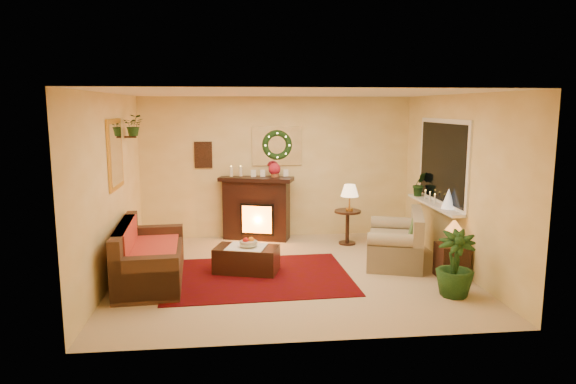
{
  "coord_description": "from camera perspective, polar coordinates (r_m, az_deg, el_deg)",
  "views": [
    {
      "loc": [
        -0.82,
        -7.2,
        2.42
      ],
      "look_at": [
        0.0,
        0.35,
        1.15
      ],
      "focal_mm": 32.0,
      "sensor_mm": 36.0,
      "label": 1
    }
  ],
  "objects": [
    {
      "name": "mantel_candle_b",
      "position": [
        9.32,
        -5.28,
        2.3
      ],
      "size": [
        0.06,
        0.06,
        0.17
      ],
      "primitive_type": "cylinder",
      "color": "white",
      "rests_on": "fireplace"
    },
    {
      "name": "wall_art",
      "position": [
        9.49,
        -9.4,
        4.1
      ],
      "size": [
        0.32,
        0.03,
        0.48
      ],
      "primitive_type": "cube",
      "color": "#381E11",
      "rests_on": "wall_back"
    },
    {
      "name": "wreath",
      "position": [
        9.46,
        -1.21,
        5.23
      ],
      "size": [
        0.55,
        0.11,
        0.55
      ],
      "primitive_type": "torus",
      "rotation": [
        1.57,
        0.0,
        0.0
      ],
      "color": "#194719",
      "rests_on": "wall_back"
    },
    {
      "name": "loveseat",
      "position": [
        8.23,
        11.84,
        -4.78
      ],
      "size": [
        1.2,
        1.57,
        0.8
      ],
      "primitive_type": "cube",
      "rotation": [
        0.0,
        0.0,
        -0.32
      ],
      "color": "#7E715C",
      "rests_on": "floor"
    },
    {
      "name": "mantel_candle_a",
      "position": [
        9.32,
        -6.33,
        2.27
      ],
      "size": [
        0.06,
        0.06,
        0.18
      ],
      "primitive_type": "cylinder",
      "color": "beige",
      "rests_on": "fireplace"
    },
    {
      "name": "red_throw",
      "position": [
        7.57,
        -15.43,
        -5.91
      ],
      "size": [
        0.84,
        1.37,
        0.02
      ],
      "primitive_type": "cube",
      "color": "#C94D2A",
      "rests_on": "sofa"
    },
    {
      "name": "hanging_plant",
      "position": [
        8.4,
        -16.7,
        6.02
      ],
      "size": [
        0.33,
        0.28,
        0.36
      ],
      "primitive_type": "imported",
      "color": "#194719",
      "rests_on": "wall_left"
    },
    {
      "name": "sill_plant",
      "position": [
        9.11,
        14.4,
        0.76
      ],
      "size": [
        0.3,
        0.24,
        0.54
      ],
      "primitive_type": "imported",
      "color": "#1C4E1F",
      "rests_on": "window_sill"
    },
    {
      "name": "wall_front",
      "position": [
        5.14,
        3.14,
        -3.08
      ],
      "size": [
        5.0,
        5.0,
        0.0
      ],
      "primitive_type": "plane",
      "color": "#EFD88C",
      "rests_on": "ground"
    },
    {
      "name": "wall_left",
      "position": [
        7.48,
        -19.1,
        0.36
      ],
      "size": [
        4.5,
        4.5,
        0.0
      ],
      "primitive_type": "plane",
      "color": "#EFD88C",
      "rests_on": "ground"
    },
    {
      "name": "ceiling",
      "position": [
        7.25,
        0.3,
        10.91
      ],
      "size": [
        5.0,
        5.0,
        0.0
      ],
      "primitive_type": "plane",
      "color": "white",
      "rests_on": "ground"
    },
    {
      "name": "end_table_square",
      "position": [
        7.73,
        17.71,
        -7.12
      ],
      "size": [
        0.41,
        0.41,
        0.49
      ],
      "primitive_type": "cube",
      "rotation": [
        0.0,
        0.0,
        -0.03
      ],
      "color": "black",
      "rests_on": "floor"
    },
    {
      "name": "floor",
      "position": [
        7.64,
        0.29,
        -8.97
      ],
      "size": [
        5.0,
        5.0,
        0.0
      ],
      "primitive_type": "plane",
      "color": "beige",
      "rests_on": "ground"
    },
    {
      "name": "wall_back",
      "position": [
        9.56,
        -1.23,
        2.75
      ],
      "size": [
        5.0,
        5.0,
        0.0
      ],
      "primitive_type": "plane",
      "color": "#EFD88C",
      "rests_on": "ground"
    },
    {
      "name": "gold_mirror",
      "position": [
        7.71,
        -18.64,
        4.01
      ],
      "size": [
        0.03,
        0.84,
        1.0
      ],
      "primitive_type": "cube",
      "color": "gold",
      "rests_on": "wall_left"
    },
    {
      "name": "floor_palm",
      "position": [
        6.96,
        18.09,
        -7.43
      ],
      "size": [
        1.81,
        1.81,
        2.57
      ],
      "primitive_type": "imported",
      "rotation": [
        0.0,
        0.0,
        -0.31
      ],
      "color": "#103F11",
      "rests_on": "floor"
    },
    {
      "name": "fruit_bowl",
      "position": [
        7.54,
        -4.42,
        -5.68
      ],
      "size": [
        0.26,
        0.26,
        0.06
      ],
      "primitive_type": "cylinder",
      "color": "beige",
      "rests_on": "coffee_table"
    },
    {
      "name": "mantel_mirror",
      "position": [
        9.5,
        -1.23,
        5.13
      ],
      "size": [
        0.92,
        0.02,
        0.72
      ],
      "primitive_type": "cube",
      "color": "white",
      "rests_on": "wall_back"
    },
    {
      "name": "lamp_tiffany",
      "position": [
        7.62,
        17.98,
        -3.68
      ],
      "size": [
        0.27,
        0.27,
        0.39
      ],
      "primitive_type": "cone",
      "color": "orange",
      "rests_on": "end_table_square"
    },
    {
      "name": "window_frame",
      "position": [
        8.47,
        16.82,
        3.19
      ],
      "size": [
        0.03,
        1.86,
        1.36
      ],
      "primitive_type": "cube",
      "color": "white",
      "rests_on": "wall_right"
    },
    {
      "name": "wall_right",
      "position": [
        8.01,
        18.36,
        0.97
      ],
      "size": [
        4.5,
        4.5,
        0.0
      ],
      "primitive_type": "plane",
      "color": "#EFD88C",
      "rests_on": "ground"
    },
    {
      "name": "mini_tree",
      "position": [
        8.13,
        17.4,
        -0.73
      ],
      "size": [
        0.21,
        0.21,
        0.32
      ],
      "primitive_type": "cone",
      "color": "white",
      "rests_on": "window_sill"
    },
    {
      "name": "lamp_cream",
      "position": [
        9.03,
        6.86,
        -0.4
      ],
      "size": [
        0.31,
        0.31,
        0.48
      ],
      "primitive_type": "cone",
      "color": "#E6BD85",
      "rests_on": "side_table_round"
    },
    {
      "name": "sofa",
      "position": [
        7.46,
        -15.02,
        -6.32
      ],
      "size": [
        0.96,
        1.96,
        0.82
      ],
      "primitive_type": "cube",
      "rotation": [
        0.0,
        0.0,
        0.07
      ],
      "color": "brown",
      "rests_on": "floor"
    },
    {
      "name": "side_table_round",
      "position": [
        9.17,
        6.61,
        -3.78
      ],
      "size": [
        0.51,
        0.51,
        0.61
      ],
      "primitive_type": "cylinder",
      "rotation": [
        0.0,
        0.0,
        0.09
      ],
      "color": "#482F1B",
      "rests_on": "floor"
    },
    {
      "name": "coffee_table",
      "position": [
        7.63,
        -4.63,
        -7.37
      ],
      "size": [
        1.02,
        0.74,
        0.38
      ],
      "primitive_type": "cube",
      "rotation": [
        0.0,
        0.0,
        -0.29
      ],
      "color": "black",
      "rests_on": "floor"
    },
    {
      "name": "window_sill",
      "position": [
        8.53,
        15.96,
        -1.35
      ],
      "size": [
        0.22,
        1.86,
        0.04
      ],
      "primitive_type": "cube",
      "color": "white",
      "rests_on": "wall_right"
    },
    {
      "name": "poinsettia",
      "position": [
        9.32,
        -1.51,
        2.58
      ],
      "size": [
        0.22,
        0.22,
        0.22
      ],
      "primitive_type": "sphere",
      "color": "#B81B30",
      "rests_on": "fireplace"
    },
    {
      "name": "window_glass",
      "position": [
        8.47,
        16.73,
        3.19
      ],
      "size": [
        0.02,
        1.7,
        1.22
      ],
      "primitive_type": "cube",
      "color": "black",
      "rests_on": "wall_right"
    },
    {
      "name": "fireplace",
      "position": [
        9.44,
        -3.52,
        -1.96
      ],
      "size": [
        1.24,
        0.71,
        1.08
      ],
      "primitive_type": "cube",
      "rotation": [
        0.0,
        0.0,
        -0.3
      ],
      "color": "#312017",
      "rests_on": "floor"
    },
    {
      "name": "area_rug",
      "position": [
        7.48,
        -3.36,
        -9.36
      ],
      "size": [
        2.69,
        2.06,
        0.01
      ],
      "primitive_type": "cube",
      "rotation": [
        0.0,
        0.0,
        0.04
      ],
      "color": "#4E0B0C",
      "rests_on": "floor"
    }
  ]
}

